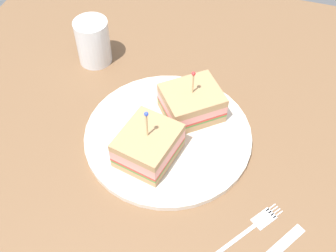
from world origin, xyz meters
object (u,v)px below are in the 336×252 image
at_px(sandwich_half_front, 148,145).
at_px(plate, 168,135).
at_px(sandwich_half_back, 192,103).
at_px(knife, 276,250).
at_px(drink_glass, 93,44).
at_px(fork, 255,225).

bearing_deg(sandwich_half_front, plate, -16.98).
bearing_deg(sandwich_half_back, knife, -138.72).
bearing_deg(sandwich_half_back, plate, 156.18).
bearing_deg(knife, drink_glass, 53.74).
height_order(drink_glass, fork, drink_glass).
distance_m(drink_glass, fork, 0.47).
bearing_deg(drink_glass, fork, -125.90).
xyz_separation_m(sandwich_half_front, knife, (-0.10, -0.23, -0.04)).
distance_m(drink_glass, knife, 0.51).
bearing_deg(fork, plate, 54.87).
bearing_deg(sandwich_half_front, drink_glass, 42.24).
xyz_separation_m(sandwich_half_front, fork, (-0.07, -0.19, -0.04)).
xyz_separation_m(sandwich_half_front, sandwich_half_back, (0.11, -0.04, -0.00)).
bearing_deg(drink_glass, knife, -126.26).
height_order(sandwich_half_front, knife, sandwich_half_front).
xyz_separation_m(fork, knife, (-0.03, -0.04, 0.00)).
xyz_separation_m(plate, sandwich_half_back, (0.06, -0.03, 0.03)).
height_order(plate, fork, plate).
height_order(plate, knife, plate).
distance_m(sandwich_half_front, knife, 0.25).
height_order(sandwich_half_front, drink_glass, sandwich_half_front).
relative_size(sandwich_half_front, sandwich_half_back, 0.87).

